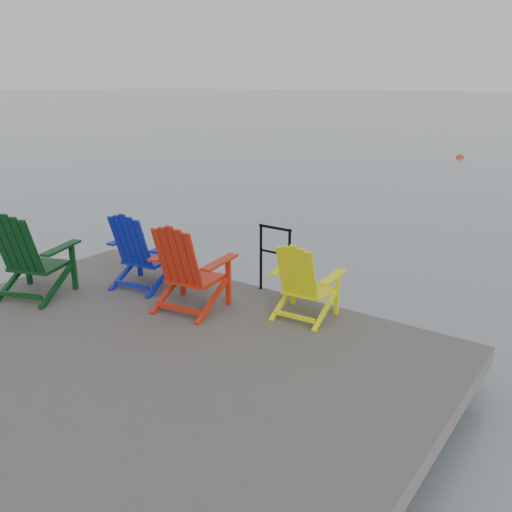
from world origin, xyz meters
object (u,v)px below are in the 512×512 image
Objects in this scene: chair_blue at (141,250)px; chair_yellow at (304,280)px; handrail at (275,253)px; chair_green at (30,254)px; buoy_a at (460,158)px; chair_red at (188,267)px.

chair_yellow is at bearing 1.51° from chair_blue.
handrail is 0.86m from chair_yellow.
chair_green reaches higher than chair_yellow.
buoy_a is at bearing 98.64° from handrail.
chair_green is 3.41× the size of buoy_a.
chair_red is 1.39m from chair_yellow.
chair_green is 1.22× the size of chair_yellow.
chair_green is at bearing -159.67° from chair_yellow.
handrail is 19.04m from buoy_a.
chair_green reaches higher than handrail.
handrail is 3.11m from chair_green.
chair_yellow reaches higher than handrail.
chair_red is (1.91, 0.86, -0.02)m from chair_green.
chair_red reaches higher than buoy_a.
chair_green is at bearing -138.23° from chair_blue.
chair_red reaches higher than handrail.
buoy_a is (-0.41, 20.72, -1.07)m from chair_green.
chair_red is (1.03, -0.21, 0.03)m from chair_blue.
handrail is 1.20m from chair_red.
chair_yellow is (0.72, -0.47, -0.07)m from handrail.
handrail is 0.86× the size of chair_blue.
chair_yellow is (1.25, 0.60, -0.08)m from chair_red.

